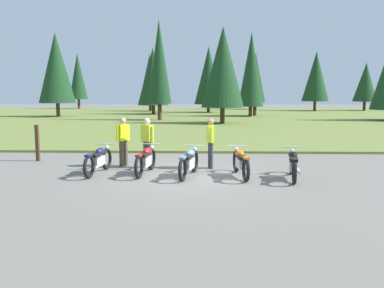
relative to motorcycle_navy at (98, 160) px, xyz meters
name	(u,v)px	position (x,y,z in m)	size (l,w,h in m)	color
ground_plane	(191,176)	(2.90, -0.27, -0.44)	(140.00, 140.00, 0.00)	slate
grass_moorland	(201,118)	(2.90, 26.19, -0.39)	(80.00, 44.00, 0.10)	olive
forest_treeline	(233,74)	(6.35, 32.08, 4.05)	(42.14, 29.42, 8.86)	#47331E
motorcycle_navy	(98,160)	(0.00, 0.00, 0.00)	(0.62, 2.09, 0.88)	black
motorcycle_red	(146,160)	(1.48, 0.02, 0.00)	(0.62, 2.09, 0.88)	black
motorcycle_sky_blue	(189,162)	(2.84, -0.32, 0.00)	(0.71, 2.07, 0.88)	black
motorcycle_orange	(241,162)	(4.39, -0.31, 0.00)	(0.62, 2.10, 0.88)	black
motorcycle_black	(293,164)	(5.88, -0.58, 0.00)	(0.62, 2.09, 0.88)	black
rider_near_row_end	(123,139)	(0.53, 1.26, 0.51)	(0.40, 0.44, 1.67)	#4C4233
rider_in_hivis_vest	(147,140)	(1.38, 1.06, 0.51)	(0.48, 0.38, 1.67)	#4C4233
rider_checking_bike	(211,140)	(3.50, 0.98, 0.51)	(0.26, 0.55, 1.67)	#2D2D38
trail_marker_post	(37,143)	(-2.84, 2.20, 0.23)	(0.12, 0.12, 1.34)	#47331E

